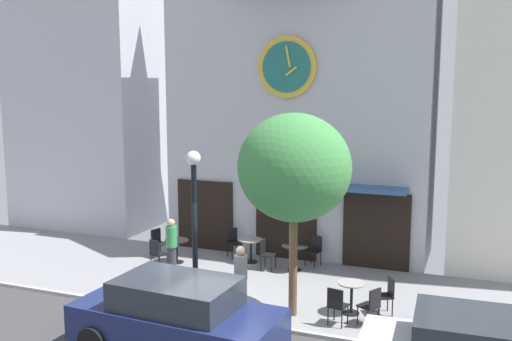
# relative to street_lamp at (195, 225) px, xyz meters

# --- Properties ---
(ground_plane) EXTENTS (27.32, 11.85, 0.13)m
(ground_plane) POSITION_rel_street_lamp_xyz_m (1.17, -1.73, -1.97)
(ground_plane) COLOR gray
(clock_building) EXTENTS (8.45, 4.02, 10.91)m
(clock_building) POSITION_rel_street_lamp_xyz_m (1.05, 5.51, 3.72)
(clock_building) COLOR #B2B2BC
(clock_building) RESTS_ON ground_plane
(neighbor_building_left) EXTENTS (5.40, 3.71, 12.53)m
(neighbor_building_left) POSITION_rel_street_lamp_xyz_m (-7.60, 6.04, 4.33)
(neighbor_building_left) COLOR #B2B2BC
(neighbor_building_left) RESTS_ON ground_plane
(street_lamp) EXTENTS (0.36, 0.36, 3.82)m
(street_lamp) POSITION_rel_street_lamp_xyz_m (0.00, 0.00, 0.00)
(street_lamp) COLOR black
(street_lamp) RESTS_ON ground_plane
(street_tree) EXTENTS (2.65, 2.39, 4.81)m
(street_tree) POSITION_rel_street_lamp_xyz_m (2.63, -0.08, 1.60)
(street_tree) COLOR brown
(street_tree) RESTS_ON ground_plane
(cafe_table_near_door) EXTENTS (0.73, 0.73, 0.72)m
(cafe_table_near_door) POSITION_rel_street_lamp_xyz_m (-1.92, 2.47, -1.42)
(cafe_table_near_door) COLOR black
(cafe_table_near_door) RESTS_ON ground_plane
(cafe_table_center) EXTENTS (0.74, 0.74, 0.73)m
(cafe_table_center) POSITION_rel_street_lamp_xyz_m (0.19, 3.33, -1.41)
(cafe_table_center) COLOR black
(cafe_table_center) RESTS_ON ground_plane
(cafe_table_rightmost) EXTENTS (0.77, 0.77, 0.77)m
(cafe_table_rightmost) POSITION_rel_street_lamp_xyz_m (1.69, 3.05, -1.38)
(cafe_table_rightmost) COLOR black
(cafe_table_rightmost) RESTS_ON ground_plane
(cafe_table_near_curb) EXTENTS (0.66, 0.66, 0.77)m
(cafe_table_near_curb) POSITION_rel_street_lamp_xyz_m (3.92, 0.49, -1.41)
(cafe_table_near_curb) COLOR black
(cafe_table_near_curb) RESTS_ON ground_plane
(cafe_chair_facing_wall) EXTENTS (0.50, 0.50, 0.90)m
(cafe_chair_facing_wall) POSITION_rel_street_lamp_xyz_m (-2.75, 2.75, -1.41)
(cafe_chair_facing_wall) COLOR black
(cafe_chair_facing_wall) RESTS_ON ground_plane
(cafe_chair_near_tree) EXTENTS (0.51, 0.51, 0.90)m
(cafe_chair_near_tree) POSITION_rel_street_lamp_xyz_m (2.10, 3.76, -1.41)
(cafe_chair_near_tree) COLOR black
(cafe_chair_near_tree) RESTS_ON ground_plane
(cafe_chair_right_end) EXTENTS (0.49, 0.49, 0.90)m
(cafe_chair_right_end) POSITION_rel_street_lamp_xyz_m (-2.17, 1.71, -1.41)
(cafe_chair_right_end) COLOR black
(cafe_chair_right_end) RESTS_ON ground_plane
(cafe_chair_facing_street) EXTENTS (0.54, 0.54, 0.90)m
(cafe_chair_facing_street) POSITION_rel_street_lamp_xyz_m (4.71, 0.78, -1.41)
(cafe_chair_facing_street) COLOR black
(cafe_chair_facing_street) RESTS_ON ground_plane
(cafe_chair_mid_row) EXTENTS (0.56, 0.56, 0.90)m
(cafe_chair_mid_row) POSITION_rel_street_lamp_xyz_m (-0.56, 3.68, -1.41)
(cafe_chair_mid_row) COLOR black
(cafe_chair_mid_row) RESTS_ON ground_plane
(cafe_chair_under_awning) EXTENTS (0.41, 0.41, 0.90)m
(cafe_chair_under_awning) POSITION_rel_street_lamp_xyz_m (0.85, 2.85, -1.41)
(cafe_chair_under_awning) COLOR black
(cafe_chair_under_awning) RESTS_ON ground_plane
(cafe_chair_outer) EXTENTS (0.54, 0.54, 0.90)m
(cafe_chair_outer) POSITION_rel_street_lamp_xyz_m (4.49, -0.05, -1.41)
(cafe_chair_outer) COLOR black
(cafe_chair_outer) RESTS_ON ground_plane
(cafe_chair_left_end) EXTENTS (0.47, 0.47, 0.90)m
(cafe_chair_left_end) POSITION_rel_street_lamp_xyz_m (3.75, -0.32, -1.41)
(cafe_chair_left_end) COLOR black
(cafe_chair_left_end) RESTS_ON ground_plane
(pedestrian_green) EXTENTS (0.40, 0.40, 1.67)m
(pedestrian_green) POSITION_rel_street_lamp_xyz_m (-1.46, 1.36, -1.08)
(pedestrian_green) COLOR #2D2D38
(pedestrian_green) RESTS_ON ground_plane
(pedestrian_grey) EXTENTS (0.44, 0.44, 1.67)m
(pedestrian_grey) POSITION_rel_street_lamp_xyz_m (1.45, -0.47, -1.08)
(pedestrian_grey) COLOR #2D2D38
(pedestrian_grey) RESTS_ON ground_plane
(parked_car_navy) EXTENTS (4.39, 2.20, 1.55)m
(parked_car_navy) POSITION_rel_street_lamp_xyz_m (1.01, -2.76, -1.18)
(parked_car_navy) COLOR navy
(parked_car_navy) RESTS_ON ground_plane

